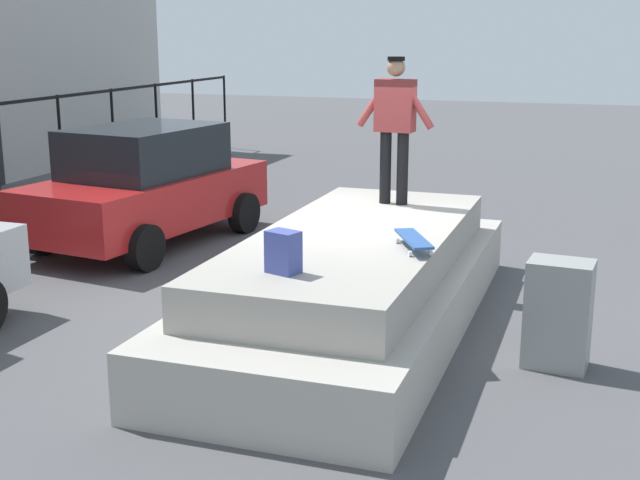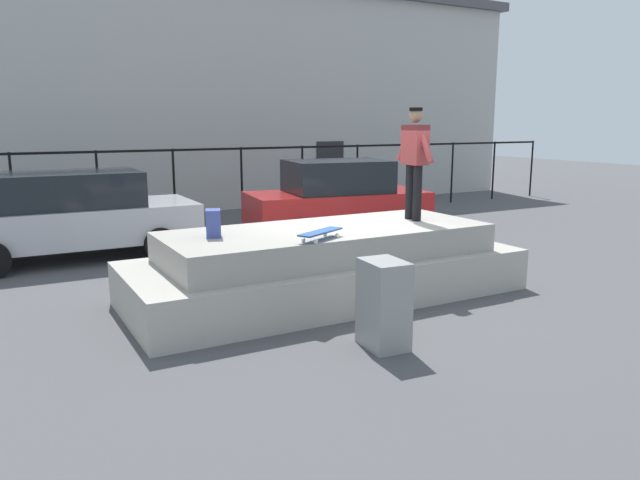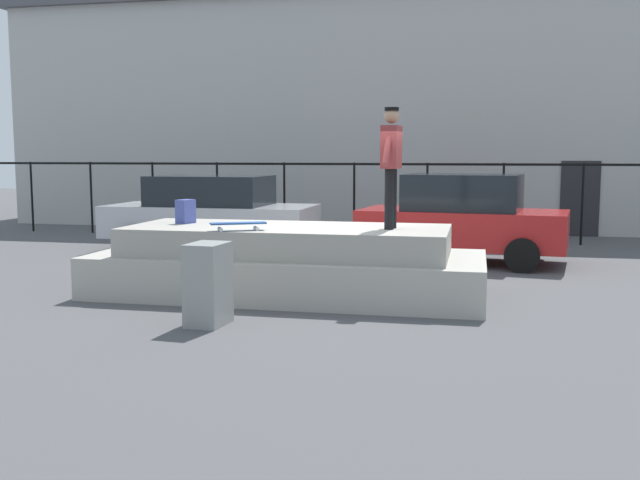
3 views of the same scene
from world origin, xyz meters
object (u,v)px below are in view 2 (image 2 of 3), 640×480
car_silver_sedan_near (72,214)px  skateboard (321,232)px  skateboarder (415,155)px  backpack (213,223)px  utility_box (384,304)px  car_red_sedan_mid (337,199)px

car_silver_sedan_near → skateboard: bearing=-65.4°
skateboarder → car_silver_sedan_near: bearing=134.5°
skateboarder → car_silver_sedan_near: size_ratio=0.38×
skateboarder → backpack: bearing=177.2°
skateboard → utility_box: (0.07, -1.41, -0.64)m
car_silver_sedan_near → car_red_sedan_mid: (5.60, -0.64, 0.03)m
skateboarder → car_red_sedan_mid: (0.98, 4.06, -1.22)m
skateboarder → backpack: 3.44m
backpack → car_red_sedan_mid: car_red_sedan_mid is taller
backpack → car_red_sedan_mid: bearing=-29.2°
skateboard → car_silver_sedan_near: car_silver_sedan_near is taller
utility_box → car_silver_sedan_near: bearing=115.1°
skateboard → backpack: 1.50m
skateboard → car_red_sedan_mid: (3.11, 4.80, -0.27)m
car_red_sedan_mid → utility_box: size_ratio=4.05×
skateboarder → backpack: (-3.33, 0.16, -0.86)m
car_silver_sedan_near → car_red_sedan_mid: car_red_sedan_mid is taller
skateboarder → skateboard: 2.45m
backpack → car_silver_sedan_near: car_silver_sedan_near is taller
skateboarder → backpack: size_ratio=4.69×
skateboarder → car_silver_sedan_near: 6.71m
car_silver_sedan_near → car_red_sedan_mid: 5.63m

